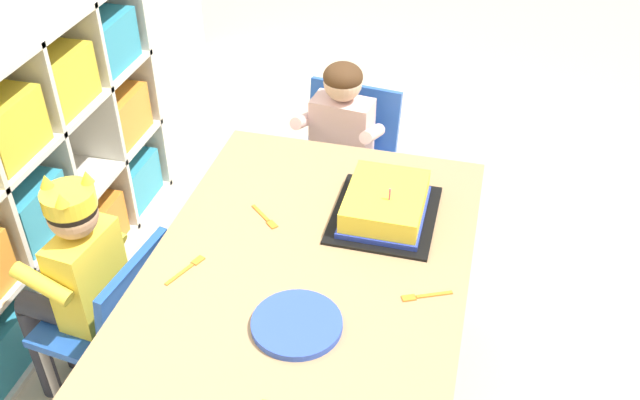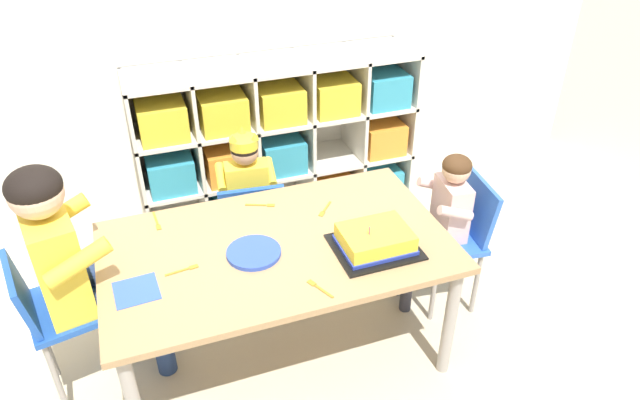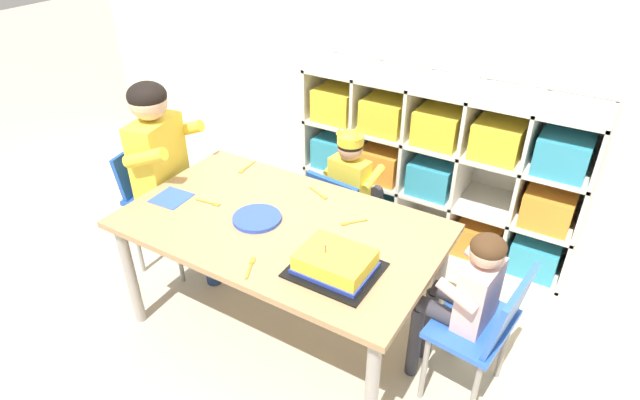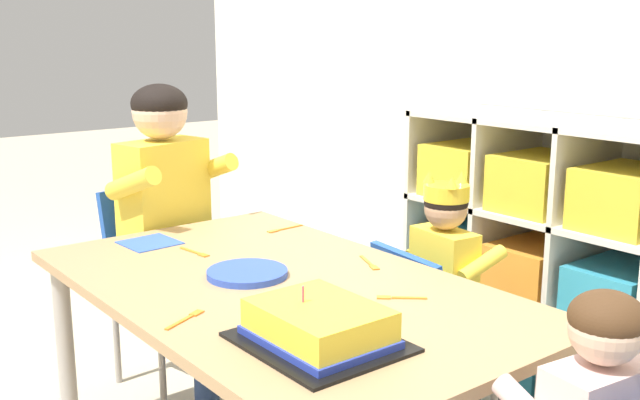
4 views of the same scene
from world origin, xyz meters
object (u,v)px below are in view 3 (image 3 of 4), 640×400
Objects in this scene: classroom_chair_guest_side at (485,324)px; fork_near_cake_tray at (247,168)px; guest_at_table_side at (466,292)px; child_with_crown at (354,179)px; birthday_cake_on_tray at (335,263)px; classroom_chair_adult_side at (157,192)px; activity_table at (281,235)px; classroom_chair_blue at (342,210)px; fork_scattered_mid_table at (319,194)px; fork_by_napkin at (352,223)px; fork_near_child_seat at (251,267)px; fork_beside_plate_stack at (209,203)px; adult_helper_seated at (169,160)px; paper_plate_stack at (257,218)px.

classroom_chair_guest_side is 4.63× the size of fork_near_cake_tray.
classroom_chair_guest_side is at bearing 90.00° from guest_at_table_side.
child_with_crown reaches higher than guest_at_table_side.
birthday_cake_on_tray is at bearing -124.47° from fork_near_cake_tray.
activity_table is at bearing -106.67° from classroom_chair_adult_side.
classroom_chair_blue is 4.26× the size of fork_near_cake_tray.
fork_near_cake_tray is at bearing 18.94° from fork_scattered_mid_table.
classroom_chair_guest_side is at bearing -171.25° from fork_scattered_mid_table.
birthday_cake_on_tray is 2.33× the size of fork_near_cake_tray.
birthday_cake_on_tray is 0.34m from fork_by_napkin.
fork_near_child_seat is at bearing -123.95° from classroom_chair_adult_side.
fork_beside_plate_stack is (-0.76, 0.12, -0.04)m from birthday_cake_on_tray.
adult_helper_seated reaches higher than fork_by_napkin.
fork_beside_plate_stack is 1.02× the size of fork_scattered_mid_table.
child_with_crown is at bearing -115.68° from classroom_chair_guest_side.
classroom_chair_guest_side is at bearing -103.95° from fork_near_cake_tray.
fork_near_cake_tray is at bearing 133.33° from paper_plate_stack.
fork_scattered_mid_table and fork_by_napkin have the same top height.
guest_at_table_side is 7.95× the size of fork_by_napkin.
paper_plate_stack reaches higher than fork_by_napkin.
guest_at_table_side is 3.75× the size of paper_plate_stack.
child_with_crown is at bearing 112.98° from birthday_cake_on_tray.
guest_at_table_side is 6.23× the size of fork_beside_plate_stack.
fork_near_cake_tray is 1.40× the size of fork_by_napkin.
fork_by_napkin is (0.25, -0.13, 0.00)m from fork_scattered_mid_table.
fork_near_cake_tray and fork_beside_plate_stack have the same top height.
adult_helper_seated is 1.17m from birthday_cake_on_tray.
birthday_cake_on_tray reaches higher than classroom_chair_blue.
guest_at_table_side is 0.54m from birthday_cake_on_tray.
fork_near_child_seat is at bearing -152.76° from birthday_cake_on_tray.
guest_at_table_side is at bearing 151.52° from child_with_crown.
paper_plate_stack is at bearing -75.74° from guest_at_table_side.
adult_helper_seated is 8.26× the size of fork_beside_plate_stack.
fork_near_cake_tray reaches higher than activity_table.
birthday_cake_on_tray is 3.27× the size of fork_by_napkin.
activity_table is at bearing -77.07° from guest_at_table_side.
fork_by_napkin is at bearing 31.46° from activity_table.
fork_by_napkin is (0.72, -0.16, 0.00)m from fork_near_cake_tray.
birthday_cake_on_tray is at bearing -121.93° from fork_by_napkin.
guest_at_table_side is at bearing -104.22° from fork_near_cake_tray.
fork_by_napkin is at bearing -97.95° from adult_helper_seated.
fork_by_napkin is (0.27, 0.17, 0.07)m from activity_table.
activity_table is at bearing -78.45° from classroom_chair_guest_side.
birthday_cake_on_tray is (1.25, -0.23, 0.19)m from classroom_chair_adult_side.
adult_helper_seated is at bearing 36.75° from fork_scattered_mid_table.
fork_beside_plate_stack reaches higher than classroom_chair_blue.
adult_helper_seated reaches higher than fork_beside_plate_stack.
fork_beside_plate_stack and fork_scattered_mid_table have the same top height.
activity_table is at bearing 168.38° from fork_near_child_seat.
guest_at_table_side is 0.95m from paper_plate_stack.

